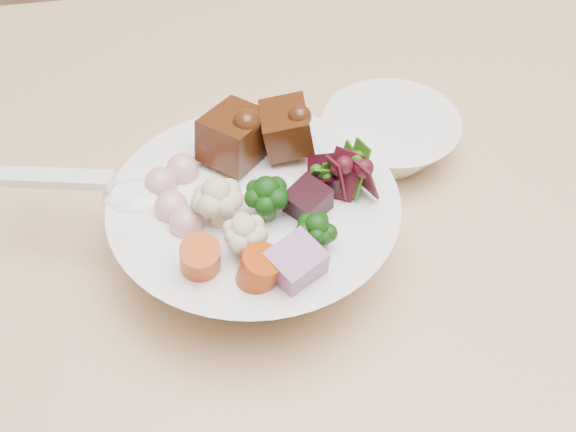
{
  "coord_description": "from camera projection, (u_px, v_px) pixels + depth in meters",
  "views": [
    {
      "loc": [
        -0.32,
        -0.45,
        1.36
      ],
      "look_at": [
        -0.32,
        0.02,
        0.86
      ],
      "focal_mm": 50.0,
      "sensor_mm": 36.0,
      "label": 1
    }
  ],
  "objects": [
    {
      "name": "food_bowl",
      "position": [
        257.0,
        225.0,
        0.71
      ],
      "size": [
        0.25,
        0.25,
        0.14
      ],
      "color": "white",
      "rests_on": "dining_table"
    },
    {
      "name": "side_bowl",
      "position": [
        390.0,
        138.0,
        0.82
      ],
      "size": [
        0.14,
        0.14,
        0.05
      ],
      "primitive_type": null,
      "color": "white",
      "rests_on": "dining_table"
    },
    {
      "name": "soup_spoon",
      "position": [
        114.0,
        193.0,
        0.69
      ],
      "size": [
        0.16,
        0.07,
        0.03
      ],
      "rotation": [
        0.0,
        0.0,
        -0.23
      ],
      "color": "white",
      "rests_on": "food_bowl"
    },
    {
      "name": "chair_far",
      "position": [
        304.0,
        14.0,
        1.47
      ],
      "size": [
        0.52,
        0.52,
        0.97
      ],
      "rotation": [
        0.0,
        0.0,
        0.19
      ],
      "color": "tan",
      "rests_on": "ground"
    }
  ]
}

